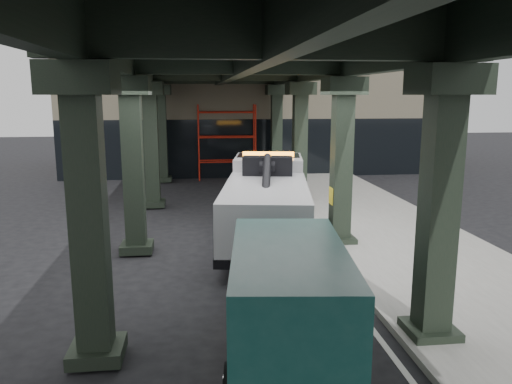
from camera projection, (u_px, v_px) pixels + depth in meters
ground at (263, 272)px, 12.89m from camera, size 90.00×90.00×0.00m
sidewalk at (399, 241)px, 15.35m from camera, size 5.00×40.00×0.15m
lane_stripe at (310, 246)px, 15.04m from camera, size 0.12×38.00×0.01m
viaduct at (239, 59)px, 13.74m from camera, size 7.40×32.00×6.40m
building at (252, 103)px, 31.85m from camera, size 22.00×10.00×8.00m
scaffolding at (227, 140)px, 26.76m from camera, size 3.08×0.88×4.00m
tow_truck at (267, 198)px, 15.63m from camera, size 3.50×8.48×2.71m
towed_van at (288, 296)px, 8.58m from camera, size 2.50×5.23×2.05m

